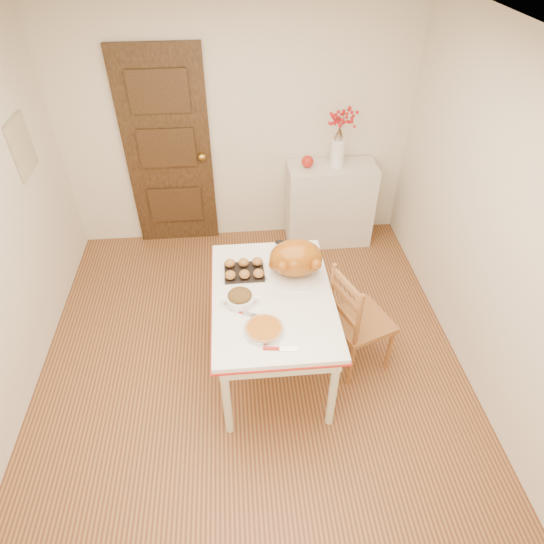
{
  "coord_description": "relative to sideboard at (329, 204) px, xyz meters",
  "views": [
    {
      "loc": [
        -0.06,
        -2.46,
        3.12
      ],
      "look_at": [
        0.17,
        0.09,
        0.97
      ],
      "focal_mm": 30.8,
      "sensor_mm": 36.0,
      "label": 1
    }
  ],
  "objects": [
    {
      "name": "door_back",
      "position": [
        -1.65,
        0.19,
        0.58
      ],
      "size": [
        0.85,
        0.06,
        2.06
      ],
      "primitive_type": "cube",
      "color": "black",
      "rests_on": "ground"
    },
    {
      "name": "chair_oak",
      "position": [
        -0.07,
        -1.75,
        0.03
      ],
      "size": [
        0.55,
        0.55,
        0.97
      ],
      "primitive_type": null,
      "rotation": [
        0.0,
        0.0,
        1.92
      ],
      "color": "#A46234",
      "rests_on": "floor"
    },
    {
      "name": "pumpkin_pie",
      "position": [
        -0.87,
        -2.09,
        0.37
      ],
      "size": [
        0.34,
        0.34,
        0.06
      ],
      "primitive_type": "cylinder",
      "rotation": [
        0.0,
        0.0,
        0.36
      ],
      "color": "#A55713",
      "rests_on": "kitchen_table"
    },
    {
      "name": "apple",
      "position": [
        -0.26,
        0.0,
        0.51
      ],
      "size": [
        0.12,
        0.12,
        0.12
      ],
      "primitive_type": "sphere",
      "color": "#AD1E14",
      "rests_on": "sideboard"
    },
    {
      "name": "stuffing_dish",
      "position": [
        -1.01,
        -1.8,
        0.39
      ],
      "size": [
        0.31,
        0.27,
        0.1
      ],
      "primitive_type": null,
      "rotation": [
        0.0,
        0.0,
        -0.3
      ],
      "color": "#533B17",
      "rests_on": "kitchen_table"
    },
    {
      "name": "pie_server",
      "position": [
        -0.77,
        -2.26,
        0.34
      ],
      "size": [
        0.23,
        0.09,
        0.01
      ],
      "primitive_type": null,
      "rotation": [
        0.0,
        0.0,
        -0.1
      ],
      "color": "silver",
      "rests_on": "kitchen_table"
    },
    {
      "name": "floor",
      "position": [
        -0.95,
        -1.78,
        -0.45
      ],
      "size": [
        3.5,
        4.0,
        0.0
      ],
      "primitive_type": "cube",
      "color": "#512918",
      "rests_on": "ground"
    },
    {
      "name": "shaker_pair",
      "position": [
        -0.42,
        -1.27,
        0.38
      ],
      "size": [
        0.08,
        0.04,
        0.08
      ],
      "primitive_type": null,
      "rotation": [
        0.0,
        0.0,
        0.13
      ],
      "color": "white",
      "rests_on": "kitchen_table"
    },
    {
      "name": "wall_right",
      "position": [
        0.8,
        -1.78,
        0.8
      ],
      "size": [
        0.0,
        4.0,
        2.5
      ],
      "primitive_type": "cube",
      "color": "beige",
      "rests_on": "ground"
    },
    {
      "name": "photo_board",
      "position": [
        -2.68,
        -0.58,
        1.05
      ],
      "size": [
        0.03,
        0.35,
        0.45
      ],
      "primitive_type": "cube",
      "color": "beige",
      "rests_on": "ground"
    },
    {
      "name": "rolls_tray",
      "position": [
        -0.97,
        -1.47,
        0.38
      ],
      "size": [
        0.31,
        0.24,
        0.08
      ],
      "primitive_type": null,
      "rotation": [
        0.0,
        0.0,
        0.0
      ],
      "color": "olive",
      "rests_on": "kitchen_table"
    },
    {
      "name": "berry_vase",
      "position": [
        0.04,
        0.0,
        0.75
      ],
      "size": [
        0.31,
        0.31,
        0.59
      ],
      "primitive_type": null,
      "color": "white",
      "rests_on": "sideboard"
    },
    {
      "name": "kitchen_table",
      "position": [
        -0.78,
        -1.74,
        -0.06
      ],
      "size": [
        0.9,
        1.32,
        0.79
      ],
      "primitive_type": null,
      "color": "white",
      "rests_on": "floor"
    },
    {
      "name": "drinking_glass",
      "position": [
        -0.68,
        -1.25,
        0.4
      ],
      "size": [
        0.08,
        0.08,
        0.12
      ],
      "primitive_type": "cylinder",
      "rotation": [
        0.0,
        0.0,
        -0.19
      ],
      "color": "white",
      "rests_on": "kitchen_table"
    },
    {
      "name": "turkey_platter",
      "position": [
        -0.58,
        -1.52,
        0.49
      ],
      "size": [
        0.52,
        0.44,
        0.3
      ],
      "primitive_type": null,
      "rotation": [
        0.0,
        0.0,
        -0.14
      ],
      "color": "#A24D07",
      "rests_on": "kitchen_table"
    },
    {
      "name": "wall_back",
      "position": [
        -0.95,
        0.22,
        0.8
      ],
      "size": [
        3.5,
        0.0,
        2.5
      ],
      "primitive_type": "cube",
      "color": "beige",
      "rests_on": "ground"
    },
    {
      "name": "ceiling",
      "position": [
        -0.95,
        -1.78,
        2.05
      ],
      "size": [
        3.5,
        4.0,
        0.0
      ],
      "primitive_type": "cube",
      "color": "white",
      "rests_on": "ground"
    },
    {
      "name": "carving_knife",
      "position": [
        -0.97,
        -1.92,
        0.34
      ],
      "size": [
        0.25,
        0.16,
        0.01
      ],
      "primitive_type": null,
      "rotation": [
        0.0,
        0.0,
        -0.45
      ],
      "color": "silver",
      "rests_on": "kitchen_table"
    },
    {
      "name": "sideboard",
      "position": [
        0.0,
        0.0,
        0.0
      ],
      "size": [
        0.9,
        0.4,
        0.9
      ],
      "primitive_type": "cube",
      "color": "beige",
      "rests_on": "floor"
    }
  ]
}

